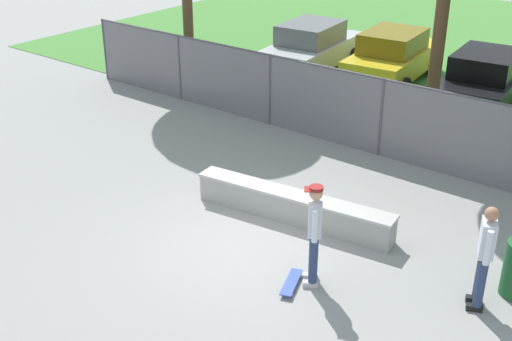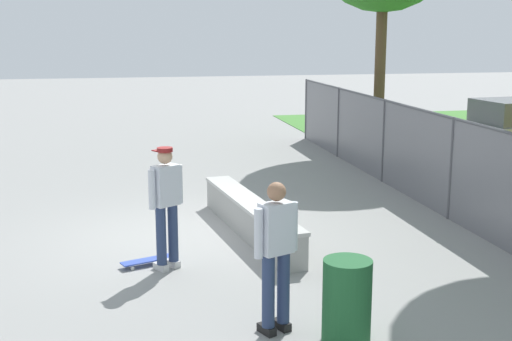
{
  "view_description": "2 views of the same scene",
  "coord_description": "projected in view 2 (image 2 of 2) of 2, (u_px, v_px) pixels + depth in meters",
  "views": [
    {
      "loc": [
        6.64,
        -8.2,
        6.6
      ],
      "look_at": [
        -0.34,
        0.8,
        1.14
      ],
      "focal_mm": 46.54,
      "sensor_mm": 36.0,
      "label": 1
    },
    {
      "loc": [
        11.41,
        -0.92,
        3.52
      ],
      "look_at": [
        0.63,
        1.33,
        1.22
      ],
      "focal_mm": 47.86,
      "sensor_mm": 36.0,
      "label": 2
    }
  ],
  "objects": [
    {
      "name": "chainlink_fence",
      "position": [
        451.0,
        164.0,
        12.66
      ],
      "size": [
        19.73,
        0.07,
        1.93
      ],
      "color": "#4C4C51",
      "rests_on": "ground"
    },
    {
      "name": "trash_bin",
      "position": [
        347.0,
        301.0,
        7.73
      ],
      "size": [
        0.56,
        0.56,
        0.98
      ],
      "primitive_type": "cylinder",
      "color": "#1E592D",
      "rests_on": "ground"
    },
    {
      "name": "bystander",
      "position": [
        276.0,
        251.0,
        7.86
      ],
      "size": [
        0.39,
        0.56,
        1.82
      ],
      "color": "black",
      "rests_on": "ground"
    },
    {
      "name": "skateboarder",
      "position": [
        166.0,
        202.0,
        9.99
      ],
      "size": [
        0.42,
        0.52,
        1.84
      ],
      "color": "beige",
      "rests_on": "ground"
    },
    {
      "name": "ground_plane",
      "position": [
        174.0,
        235.0,
        11.84
      ],
      "size": [
        80.0,
        80.0,
        0.0
      ],
      "primitive_type": "plane",
      "color": "gray"
    },
    {
      "name": "concrete_ledge",
      "position": [
        250.0,
        217.0,
        11.87
      ],
      "size": [
        4.21,
        1.0,
        0.6
      ],
      "color": "#999993",
      "rests_on": "ground"
    },
    {
      "name": "skateboard",
      "position": [
        147.0,
        260.0,
        10.34
      ],
      "size": [
        0.46,
        0.82,
        0.09
      ],
      "color": "#334CB2",
      "rests_on": "ground"
    }
  ]
}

